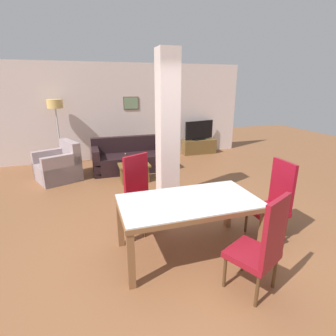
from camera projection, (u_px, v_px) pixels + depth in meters
name	position (u px, v px, depth m)	size (l,w,h in m)	color
ground_plane	(188.00, 251.00, 3.51)	(18.00, 18.00, 0.00)	brown
back_wall	(125.00, 112.00, 7.62)	(7.20, 0.09, 2.70)	beige
divider_pillar	(167.00, 131.00, 4.61)	(0.35, 0.37, 2.70)	beige
dining_table	(189.00, 210.00, 3.32)	(1.75, 0.93, 0.75)	brown
dining_chair_head_right	(274.00, 199.00, 3.70)	(0.46, 0.46, 1.13)	maroon
dining_chair_near_right	(262.00, 245.00, 2.65)	(0.62, 0.62, 1.13)	maroon
dining_chair_far_left	(141.00, 191.00, 3.98)	(0.62, 0.62, 1.13)	maroon
sofa	(130.00, 159.00, 6.75)	(1.85, 0.86, 0.82)	black
armchair	(59.00, 167.00, 6.03)	(1.11, 1.10, 0.88)	#A79497
coffee_table	(134.00, 172.00, 5.95)	(0.69, 0.46, 0.41)	brown
bottle	(126.00, 160.00, 5.89)	(0.06, 0.06, 0.24)	#4C2D14
tv_stand	(199.00, 147.00, 8.36)	(1.07, 0.40, 0.44)	brown
tv_screen	(199.00, 131.00, 8.20)	(1.00, 0.29, 0.59)	black
floor_lamp	(56.00, 110.00, 6.72)	(0.39, 0.39, 1.76)	#B7B7BC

